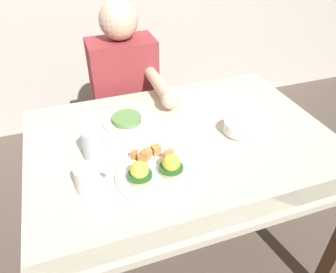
# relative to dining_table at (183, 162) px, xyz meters

# --- Properties ---
(ground_plane) EXTENTS (6.00, 6.00, 0.00)m
(ground_plane) POSITION_rel_dining_table_xyz_m (0.00, 0.00, -0.63)
(ground_plane) COLOR brown
(dining_table) EXTENTS (1.20, 0.90, 0.74)m
(dining_table) POSITION_rel_dining_table_xyz_m (0.00, 0.00, 0.00)
(dining_table) COLOR beige
(dining_table) RESTS_ON ground_plane
(eggs_benedict_plate) EXTENTS (0.27, 0.27, 0.09)m
(eggs_benedict_plate) POSITION_rel_dining_table_xyz_m (-0.17, -0.15, 0.13)
(eggs_benedict_plate) COLOR white
(eggs_benedict_plate) RESTS_ON dining_table
(fruit_bowl) EXTENTS (0.12, 0.12, 0.05)m
(fruit_bowl) POSITION_rel_dining_table_xyz_m (0.22, -0.02, 0.14)
(fruit_bowl) COLOR white
(fruit_bowl) RESTS_ON dining_table
(coffee_mug) EXTENTS (0.11, 0.08, 0.09)m
(coffee_mug) POSITION_rel_dining_table_xyz_m (-0.39, -0.15, 0.16)
(coffee_mug) COLOR white
(coffee_mug) RESTS_ON dining_table
(fork) EXTENTS (0.16, 0.04, 0.00)m
(fork) POSITION_rel_dining_table_xyz_m (-0.40, -0.30, 0.11)
(fork) COLOR silver
(fork) RESTS_ON dining_table
(water_glass_near) EXTENTS (0.08, 0.08, 0.12)m
(water_glass_near) POSITION_rel_dining_table_xyz_m (-0.35, 0.01, 0.16)
(water_glass_near) COLOR silver
(water_glass_near) RESTS_ON dining_table
(side_plate) EXTENTS (0.20, 0.20, 0.04)m
(side_plate) POSITION_rel_dining_table_xyz_m (-0.18, 0.20, 0.12)
(side_plate) COLOR white
(side_plate) RESTS_ON dining_table
(diner_person) EXTENTS (0.34, 0.54, 1.14)m
(diner_person) POSITION_rel_dining_table_xyz_m (-0.10, 0.60, 0.02)
(diner_person) COLOR #33333D
(diner_person) RESTS_ON ground_plane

